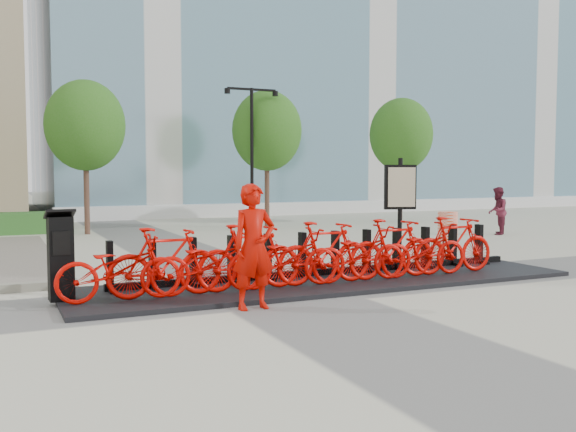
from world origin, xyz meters
name	(u,v)px	position (x,y,z in m)	size (l,w,h in m)	color
ground	(272,292)	(0.00, 0.00, 0.00)	(120.00, 120.00, 0.00)	#A7A591
glass_building	(312,11)	(14.00, 26.00, 12.00)	(32.00, 16.00, 24.00)	teal
tree_1	(85,126)	(-1.50, 12.00, 3.59)	(2.60, 2.60, 5.10)	brown
tree_2	(267,131)	(5.00, 12.00, 3.59)	(2.60, 2.60, 5.10)	brown
tree_3	(401,135)	(11.00, 12.00, 3.59)	(2.60, 2.60, 5.10)	brown
streetlamp	(252,142)	(4.00, 11.00, 3.13)	(2.00, 0.20, 5.00)	black
dock_pad	(330,282)	(1.30, 0.30, 0.04)	(9.60, 2.40, 0.08)	black
dock_rail_posts	(321,254)	(1.36, 0.77, 0.51)	(8.02, 0.50, 0.85)	black
bike_0	(119,268)	(-2.60, -0.05, 0.59)	(0.67, 1.93, 1.02)	#D00600
bike_1	(165,262)	(-1.88, -0.05, 0.64)	(0.53, 1.88, 1.13)	#D00600
bike_2	(209,263)	(-1.16, -0.05, 0.59)	(0.67, 1.93, 1.02)	#D00600
bike_3	(249,257)	(-0.44, -0.05, 0.64)	(0.53, 1.88, 1.13)	#D00600
bike_4	(288,258)	(0.28, -0.05, 0.59)	(0.67, 1.93, 1.02)	#D00600
bike_5	(324,253)	(1.00, -0.05, 0.64)	(0.53, 1.88, 1.13)	#D00600
bike_6	(359,253)	(1.72, -0.05, 0.59)	(0.67, 1.93, 1.02)	#D00600
bike_7	(392,248)	(2.44, -0.05, 0.64)	(0.53, 1.88, 1.13)	#D00600
bike_8	(423,249)	(3.16, -0.05, 0.59)	(0.67, 1.93, 1.02)	#D00600
bike_9	(453,245)	(3.88, -0.05, 0.64)	(0.53, 1.88, 1.13)	#D00600
kiosk	(61,257)	(-3.42, 0.39, 0.77)	(0.46, 0.39, 1.44)	black
worker_red	(254,247)	(-0.78, -1.12, 0.95)	(0.70, 0.46, 1.91)	#BA0900
pedestrian	(497,211)	(10.78, 6.15, 0.79)	(0.77, 0.60, 1.57)	maroon
construction_barrel	(448,230)	(6.75, 3.68, 0.50)	(0.52, 0.52, 1.01)	#FE3B00
map_sign	(400,191)	(4.77, 3.06, 1.60)	(0.79, 0.36, 2.42)	black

